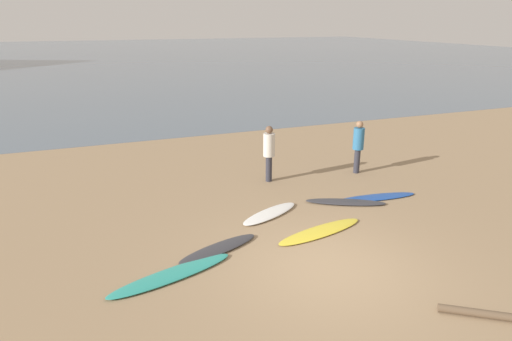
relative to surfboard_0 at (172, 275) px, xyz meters
name	(u,v)px	position (x,y,z in m)	size (l,w,h in m)	color
ground_plane	(204,148)	(3.07, 9.17, -0.14)	(120.00, 120.00, 0.20)	#997C5B
ocean_water	(111,55)	(3.07, 60.78, -0.04)	(140.00, 100.00, 0.01)	slate
surfboard_0	(172,275)	(0.00, 0.00, 0.00)	(2.68, 0.52, 0.08)	teal
surfboard_1	(219,248)	(1.18, 0.69, 0.00)	(2.04, 0.48, 0.09)	#333338
surfboard_2	(270,213)	(2.96, 2.00, 0.00)	(1.93, 0.53, 0.09)	white
surfboard_3	(320,231)	(3.71, 0.63, -0.01)	(2.48, 0.54, 0.06)	yellow
surfboard_4	(346,202)	(5.23, 1.95, 0.00)	(2.21, 0.46, 0.08)	#333338
surfboard_5	(377,197)	(6.27, 1.96, -0.01)	(2.42, 0.46, 0.06)	#1E479E
person_0	(358,143)	(6.98, 4.09, 0.99)	(0.35, 0.35, 1.76)	#2D2D38
person_1	(269,149)	(3.94, 4.40, 1.01)	(0.36, 0.36, 1.78)	#2D2D38
driftwood_log	(475,313)	(4.64, -3.13, 0.03)	(0.14, 0.14, 1.21)	brown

